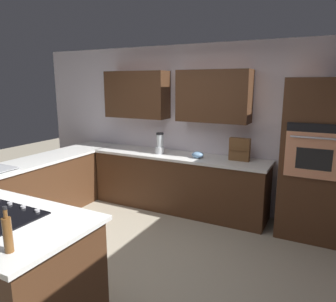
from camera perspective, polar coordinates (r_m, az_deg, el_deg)
ground_plane at (r=3.89m, az=-8.56°, el=-19.09°), size 14.00×14.00×0.00m
wall_back at (r=5.17m, az=3.67°, el=5.80°), size 6.00×0.44×2.60m
lower_cabinets_back at (r=5.11m, az=1.78°, el=-5.85°), size 2.80×0.60×0.86m
countertop_back at (r=4.99m, az=1.82°, el=-0.93°), size 2.84×0.64×0.04m
lower_cabinets_side at (r=5.23m, az=-21.51°, el=-6.28°), size 0.60×2.90×0.86m
countertop_side at (r=5.12m, az=-21.90°, el=-1.48°), size 0.64×2.94×0.04m
wall_oven at (r=4.49m, az=24.88°, el=-1.48°), size 0.80×0.66×2.07m
blender at (r=5.05m, az=-1.46°, el=1.14°), size 0.15×0.15×0.34m
mixing_bowl at (r=4.79m, az=5.36°, el=-0.67°), size 0.18×0.18×0.10m
spice_rack at (r=4.70m, az=12.75°, el=0.29°), size 0.30×0.11×0.33m
second_bottle at (r=2.41m, az=-26.89°, el=-13.11°), size 0.06×0.06×0.32m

